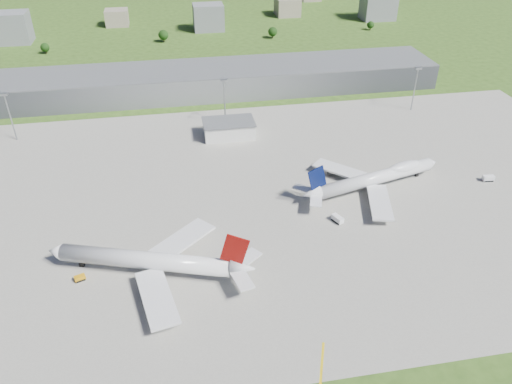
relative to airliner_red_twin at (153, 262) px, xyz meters
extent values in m
plane|color=#2F4E18|center=(29.80, 152.04, -5.41)|extent=(1400.00, 1400.00, 0.00)
cube|color=gray|center=(39.80, 42.04, -5.37)|extent=(360.00, 190.00, 0.08)
cube|color=slate|center=(29.80, 167.04, 2.09)|extent=(300.00, 42.00, 15.00)
cube|color=silver|center=(39.80, 102.04, -1.41)|extent=(26.00, 16.00, 8.00)
cylinder|color=gray|center=(-70.20, 117.04, 7.09)|extent=(0.70, 0.70, 25.00)
cube|color=gray|center=(-70.20, 117.04, 19.89)|extent=(3.50, 2.00, 1.20)
cylinder|color=gray|center=(39.80, 117.04, 7.09)|extent=(0.70, 0.70, 25.00)
cube|color=gray|center=(39.80, 117.04, 19.89)|extent=(3.50, 2.00, 1.20)
cylinder|color=gray|center=(149.80, 117.04, 7.09)|extent=(0.70, 0.70, 25.00)
cube|color=gray|center=(149.80, 117.04, 19.89)|extent=(3.50, 2.00, 1.20)
cylinder|color=silver|center=(-2.68, 0.89, 0.31)|extent=(59.17, 24.88, 6.23)
cone|color=silver|center=(-33.74, 11.19, 0.31)|extent=(6.89, 7.55, 6.23)
cone|color=silver|center=(29.87, -9.90, 1.14)|extent=(9.85, 8.53, 6.23)
cube|color=maroon|center=(-4.65, 1.54, -1.63)|extent=(47.71, 17.98, 1.35)
cube|color=silver|center=(1.05, -15.96, -1.56)|extent=(14.62, 28.35, 0.94)
cube|color=silver|center=(10.37, 12.17, -1.56)|extent=(26.40, 24.94, 0.94)
cube|color=maroon|center=(27.41, -9.09, 8.62)|extent=(9.99, 3.75, 12.56)
cylinder|color=#38383D|center=(-0.13, -11.45, -3.54)|extent=(6.47, 4.95, 3.33)
cylinder|color=#38383D|center=(6.74, 9.26, -3.54)|extent=(6.47, 4.95, 3.33)
cube|color=black|center=(1.77, -5.51, -4.11)|extent=(1.97, 1.71, 2.60)
cube|color=black|center=(4.71, 3.36, -4.11)|extent=(1.97, 1.71, 2.60)
cube|color=black|center=(-25.36, 8.41, -4.11)|extent=(1.97, 1.71, 2.60)
cylinder|color=silver|center=(96.85, 39.59, -0.23)|extent=(57.87, 20.65, 5.83)
cone|color=silver|center=(127.31, 47.70, -0.23)|extent=(6.05, 6.85, 5.83)
cone|color=silver|center=(65.03, 31.12, 0.52)|extent=(8.77, 7.57, 5.83)
cube|color=#1C369C|center=(98.67, 40.07, -2.04)|extent=(46.84, 14.62, 1.22)
ellipsoid|color=silver|center=(111.51, 43.49, 1.52)|extent=(19.54, 10.44, 5.25)
cube|color=silver|center=(85.02, 51.22, -1.93)|extent=(24.53, 24.57, 0.85)
cube|color=silver|center=(92.37, 23.61, -1.93)|extent=(15.01, 27.55, 0.85)
cube|color=#08123F|center=(67.30, 31.72, 7.39)|extent=(9.18, 2.87, 11.37)
cylinder|color=#38383D|center=(89.95, 46.51, -3.71)|extent=(5.78, 4.24, 3.01)
cylinder|color=#38383D|center=(82.28, 54.21, -3.71)|extent=(5.78, 4.24, 3.01)
cylinder|color=#38383D|center=(94.31, 30.15, -3.71)|extent=(5.78, 4.24, 3.01)
cylinder|color=#38383D|center=(91.48, 19.66, -3.71)|extent=(5.78, 4.24, 3.01)
cube|color=black|center=(90.31, 42.23, -4.23)|extent=(1.75, 1.48, 2.35)
cube|color=black|center=(92.49, 34.04, -4.23)|extent=(1.75, 1.48, 2.35)
cube|color=black|center=(119.58, 45.64, -4.23)|extent=(1.75, 1.48, 2.35)
cube|color=orange|center=(-25.19, 0.99, -4.25)|extent=(4.14, 3.22, 1.46)
cube|color=black|center=(-25.19, 0.99, -4.98)|extent=(3.66, 3.13, 0.70)
cube|color=white|center=(72.53, 17.97, -3.82)|extent=(4.26, 5.73, 2.31)
cube|color=black|center=(72.53, 17.97, -4.98)|extent=(4.04, 5.06, 0.70)
cube|color=white|center=(149.70, 36.11, -3.85)|extent=(5.26, 2.82, 2.25)
cube|color=black|center=(149.70, 36.11, -4.98)|extent=(4.52, 2.87, 0.70)
cube|color=slate|center=(-110.20, 302.04, 6.59)|extent=(28.00, 22.00, 24.00)
cube|color=gray|center=(-30.20, 342.04, 1.59)|extent=(20.00, 18.00, 14.00)
cube|color=slate|center=(49.80, 312.04, 5.59)|extent=(26.00, 20.00, 22.00)
cube|color=gray|center=(129.80, 352.04, 2.59)|extent=(22.00, 24.00, 16.00)
cube|color=slate|center=(209.80, 322.04, 8.59)|extent=(30.00, 22.00, 28.00)
cylinder|color=#382314|center=(-80.20, 267.04, -3.91)|extent=(0.70, 0.70, 3.00)
sphere|color=black|center=(-80.20, 267.04, -0.53)|extent=(6.75, 6.75, 6.75)
cylinder|color=#382314|center=(9.80, 282.04, -3.61)|extent=(0.70, 0.70, 3.60)
sphere|color=black|center=(9.80, 282.04, 0.44)|extent=(8.10, 8.10, 8.10)
cylinder|color=#382314|center=(99.80, 277.04, -3.71)|extent=(0.70, 0.70, 3.40)
sphere|color=black|center=(99.80, 277.04, 0.12)|extent=(7.65, 7.65, 7.65)
cylinder|color=#382314|center=(189.80, 287.04, -4.01)|extent=(0.70, 0.70, 2.80)
sphere|color=black|center=(189.80, 287.04, -0.86)|extent=(6.30, 6.30, 6.30)
camera|label=1|loc=(11.98, -135.38, 113.47)|focal=35.00mm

